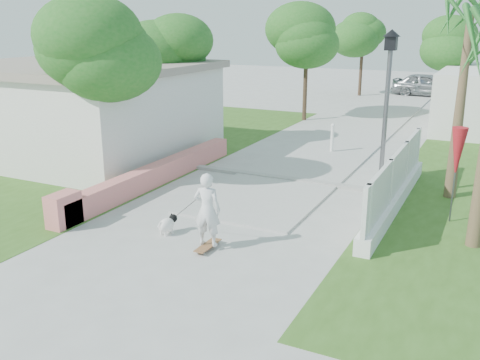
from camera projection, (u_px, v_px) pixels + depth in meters
The scene contains 19 objects.
ground at pixel (179, 255), 11.01m from camera, with size 90.00×90.00×0.00m, color #B7B7B2.
path_strip at pixel (383, 112), 28.19m from camera, with size 3.20×36.00×0.06m, color #B7B7B2.
curb at pixel (286, 179), 16.15m from camera, with size 6.50×0.25×0.10m, color #999993.
grass_left at pixel (138, 144), 20.85m from camera, with size 8.00×20.00×0.01m, color #345B1C.
pink_wall at pixel (148, 177), 15.37m from camera, with size 0.45×8.20×0.80m.
house_left at pixel (79, 108), 19.09m from camera, with size 8.40×7.40×3.23m.
lattice_fence at pixel (396, 187), 13.72m from camera, with size 0.35×7.00×1.50m.
street_lamp at pixel (386, 110), 13.82m from camera, with size 0.44×0.44×4.44m.
bollard at pixel (332, 137), 19.36m from camera, with size 0.14×0.14×1.09m.
patio_umbrella at pixel (457, 154), 12.36m from camera, with size 0.36×0.36×2.30m.
tree_left_near at pixel (93, 52), 14.38m from camera, with size 3.60×3.60×5.28m.
tree_left_mid at pixel (174, 53), 19.62m from camera, with size 3.20×3.20×4.85m.
tree_path_left at pixel (307, 39), 24.92m from camera, with size 3.40×3.40×5.23m.
tree_path_right at pixel (456, 45), 25.82m from camera, with size 3.00×3.00×4.79m.
tree_path_far at pixel (363, 34), 33.43m from camera, with size 3.20×3.20×5.17m.
palm_far at pixel (469, 27), 13.37m from camera, with size 1.80×1.80×5.30m.
skateboarder at pixel (195, 209), 11.37m from camera, with size 1.56×0.96×1.67m.
dog at pixel (168, 224), 12.06m from camera, with size 0.36×0.63×0.44m.
parked_car at pixel (428, 85), 33.80m from camera, with size 1.75×4.35×1.48m, color #B0B2B8.
Camera 1 is at (5.59, -8.51, 4.64)m, focal length 40.00 mm.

